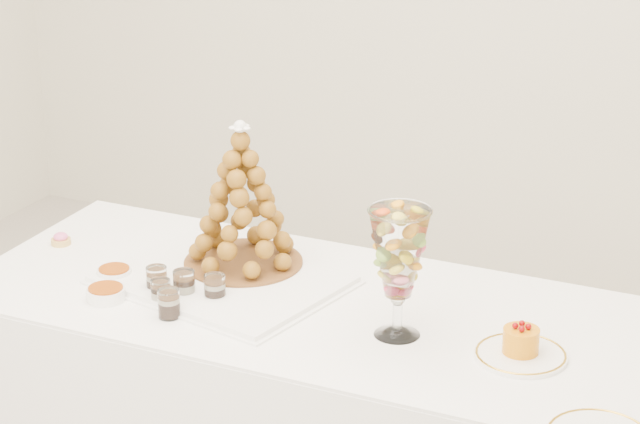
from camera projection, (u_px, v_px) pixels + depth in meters
The scene contains 13 objects.
lace_tray at pixel (223, 280), 3.25m from camera, with size 0.58×0.43×0.02m, color white.
macaron_vase at pixel (399, 255), 2.91m from camera, with size 0.15×0.15×0.32m.
cake_plate at pixel (521, 355), 2.87m from camera, with size 0.22×0.22×0.01m, color white.
pink_tart at pixel (61, 239), 3.50m from camera, with size 0.06×0.06×0.03m.
verrine_a at pixel (157, 280), 3.19m from camera, with size 0.05×0.05×0.07m, color white.
verrine_b at pixel (184, 285), 3.16m from camera, with size 0.06×0.06×0.08m, color white.
verrine_c at pixel (215, 289), 3.14m from camera, with size 0.05×0.05×0.07m, color white.
verrine_d at pixel (161, 292), 3.12m from camera, with size 0.05×0.05×0.07m, color white.
verrine_e at pixel (169, 303), 3.06m from camera, with size 0.05×0.05×0.07m, color white.
ramekin_back at pixel (114, 274), 3.27m from camera, with size 0.09×0.09×0.03m, color white.
ramekin_front at pixel (106, 294), 3.16m from camera, with size 0.10×0.10×0.03m, color white.
croquembouche at pixel (242, 196), 3.26m from camera, with size 0.32×0.32×0.40m.
mousse_cake at pixel (521, 340), 2.87m from camera, with size 0.08×0.08×0.07m.
Camera 1 is at (1.39, -2.40, 2.09)m, focal length 70.00 mm.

